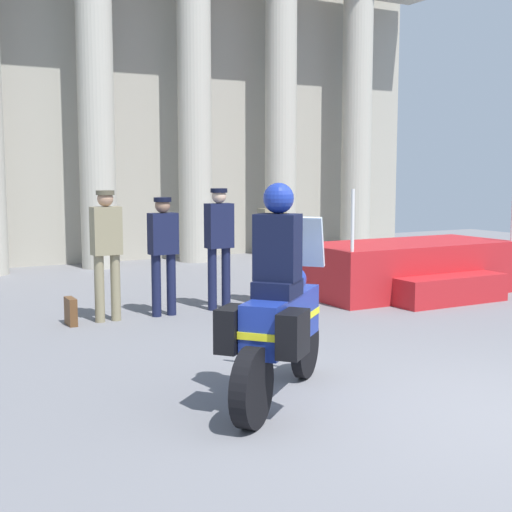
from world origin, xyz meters
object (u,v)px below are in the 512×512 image
officer_in_row_3 (272,240)px  motorcycle_with_rider (279,312)px  officer_in_row_0 (106,245)px  officer_in_row_1 (163,246)px  briefcase_on_ground (71,312)px  reviewing_stand (411,270)px  officer_in_row_2 (219,238)px

officer_in_row_3 → motorcycle_with_rider: motorcycle_with_rider is taller
officer_in_row_0 → officer_in_row_1: 0.79m
motorcycle_with_rider → briefcase_on_ground: motorcycle_with_rider is taller
reviewing_stand → briefcase_on_ground: 5.47m
reviewing_stand → officer_in_row_2: officer_in_row_2 is taller
motorcycle_with_rider → officer_in_row_0: bearing=53.6°
officer_in_row_1 → officer_in_row_2: officer_in_row_2 is taller
officer_in_row_0 → motorcycle_with_rider: bearing=92.3°
officer_in_row_3 → officer_in_row_2: bearing=-6.1°
officer_in_row_1 → motorcycle_with_rider: 3.99m
reviewing_stand → motorcycle_with_rider: size_ratio=1.79×
officer_in_row_2 → briefcase_on_ground: 2.32m
officer_in_row_0 → motorcycle_with_rider: (0.32, -3.98, -0.24)m
motorcycle_with_rider → officer_in_row_3: bearing=20.0°
officer_in_row_0 → officer_in_row_2: 1.66m
briefcase_on_ground → officer_in_row_3: bearing=-0.4°
officer_in_row_1 → officer_in_row_2: bearing=-179.2°
briefcase_on_ground → reviewing_stand: bearing=-3.1°
officer_in_row_0 → officer_in_row_1: officer_in_row_0 is taller
officer_in_row_0 → briefcase_on_ground: (-0.50, -0.01, -0.85)m
officer_in_row_0 → officer_in_row_1: size_ratio=1.06×
officer_in_row_0 → motorcycle_with_rider: size_ratio=0.92×
officer_in_row_3 → motorcycle_with_rider: 4.52m
officer_in_row_2 → officer_in_row_3: (0.85, -0.06, -0.05)m
officer_in_row_1 → officer_in_row_2: 0.87m
officer_in_row_2 → reviewing_stand: bearing=171.9°
reviewing_stand → officer_in_row_1: reviewing_stand is taller
officer_in_row_1 → reviewing_stand: bearing=173.8°
briefcase_on_ground → motorcycle_with_rider: bearing=-78.4°
reviewing_stand → officer_in_row_1: bearing=176.0°
reviewing_stand → officer_in_row_3: 2.53m
reviewing_stand → officer_in_row_1: size_ratio=2.08×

